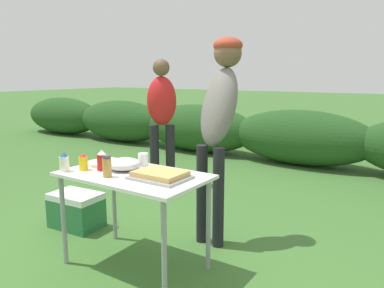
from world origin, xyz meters
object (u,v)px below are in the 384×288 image
object	(u,v)px
folding_table	(134,184)
food_tray	(160,175)
mixing_bowl	(124,164)
cooler_box	(76,210)
standing_person_in_gray_fleece	(220,109)
paper_cup_stack	(143,160)
mustard_bottle	(83,162)
mayo_bottle	(64,162)
ketchup_bottle	(102,161)
plate_stack	(103,163)
spice_jar	(107,166)
standing_person_in_dark_puffer	(162,110)

from	to	relation	value
folding_table	food_tray	size ratio (longest dim) A/B	2.82
mixing_bowl	cooler_box	bearing A→B (deg)	166.21
standing_person_in_gray_fleece	cooler_box	bearing A→B (deg)	-155.15
paper_cup_stack	mustard_bottle	distance (m)	0.46
mayo_bottle	ketchup_bottle	xyz separation A→B (m)	(0.22, 0.18, 0.01)
plate_stack	spice_jar	distance (m)	0.38
paper_cup_stack	standing_person_in_dark_puffer	size ratio (longest dim) A/B	0.06
standing_person_in_dark_puffer	spice_jar	bearing A→B (deg)	-101.54
plate_stack	ketchup_bottle	size ratio (longest dim) A/B	1.52
paper_cup_stack	standing_person_in_gray_fleece	bearing A→B (deg)	57.09
folding_table	food_tray	bearing A→B (deg)	-0.38
mayo_bottle	spice_jar	bearing A→B (deg)	9.38
plate_stack	cooler_box	xyz separation A→B (m)	(-0.60, 0.19, -0.58)
plate_stack	standing_person_in_gray_fleece	bearing A→B (deg)	47.64
mayo_bottle	ketchup_bottle	distance (m)	0.28
mayo_bottle	standing_person_in_dark_puffer	xyz separation A→B (m)	(-0.74, 2.15, 0.19)
folding_table	standing_person_in_gray_fleece	bearing A→B (deg)	70.85
mayo_bottle	mustard_bottle	world-z (taller)	mayo_bottle
standing_person_in_gray_fleece	plate_stack	bearing A→B (deg)	-130.63
spice_jar	standing_person_in_gray_fleece	world-z (taller)	standing_person_in_gray_fleece
mustard_bottle	food_tray	bearing A→B (deg)	11.51
mixing_bowl	ketchup_bottle	distance (m)	0.17
folding_table	spice_jar	size ratio (longest dim) A/B	6.93
ketchup_bottle	standing_person_in_gray_fleece	size ratio (longest dim) A/B	0.09
food_tray	standing_person_in_dark_puffer	bearing A→B (deg)	127.65
paper_cup_stack	mustard_bottle	world-z (taller)	mustard_bottle
mixing_bowl	standing_person_in_dark_puffer	size ratio (longest dim) A/B	0.15
standing_person_in_gray_fleece	cooler_box	xyz separation A→B (m)	(-1.27, -0.54, -1.01)
mayo_bottle	mustard_bottle	bearing A→B (deg)	47.44
plate_stack	mixing_bowl	xyz separation A→B (m)	(0.26, -0.02, 0.03)
standing_person_in_gray_fleece	standing_person_in_dark_puffer	xyz separation A→B (m)	(-1.50, 1.11, -0.18)
mixing_bowl	spice_jar	world-z (taller)	spice_jar
folding_table	standing_person_in_gray_fleece	distance (m)	0.99
plate_stack	cooler_box	bearing A→B (deg)	162.27
mixing_bowl	paper_cup_stack	distance (m)	0.18
ketchup_bottle	standing_person_in_dark_puffer	size ratio (longest dim) A/B	0.10
paper_cup_stack	standing_person_in_dark_puffer	world-z (taller)	standing_person_in_dark_puffer
spice_jar	standing_person_in_gray_fleece	size ratio (longest dim) A/B	0.09
mixing_bowl	standing_person_in_dark_puffer	world-z (taller)	standing_person_in_dark_puffer
mayo_bottle	ketchup_bottle	bearing A→B (deg)	39.66
ketchup_bottle	folding_table	bearing A→B (deg)	11.66
food_tray	plate_stack	world-z (taller)	food_tray
plate_stack	mayo_bottle	distance (m)	0.32
plate_stack	mayo_bottle	size ratio (longest dim) A/B	1.66
folding_table	standing_person_in_gray_fleece	xyz separation A→B (m)	(0.28, 0.80, 0.51)
standing_person_in_gray_fleece	standing_person_in_dark_puffer	bearing A→B (deg)	145.18
folding_table	paper_cup_stack	bearing A→B (deg)	113.07
folding_table	mixing_bowl	bearing A→B (deg)	161.16
food_tray	mixing_bowl	world-z (taller)	mixing_bowl
cooler_box	paper_cup_stack	bearing A→B (deg)	-6.43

